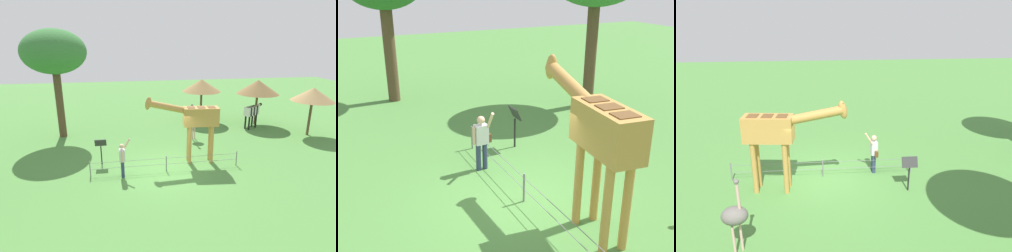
# 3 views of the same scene
# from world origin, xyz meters

# --- Properties ---
(ground_plane) EXTENTS (60.00, 60.00, 0.00)m
(ground_plane) POSITION_xyz_m (0.00, 0.00, 0.00)
(ground_plane) COLOR #4C843D
(giraffe) EXTENTS (3.64, 0.87, 3.41)m
(giraffe) POSITION_xyz_m (-1.57, -0.73, 2.24)
(giraffe) COLOR #BC8942
(giraffe) RESTS_ON ground_plane
(visitor) EXTENTS (0.55, 0.58, 1.77)m
(visitor) POSITION_xyz_m (2.03, 0.34, 0.90)
(visitor) COLOR navy
(visitor) RESTS_ON ground_plane
(info_sign) EXTENTS (0.56, 0.21, 1.32)m
(info_sign) POSITION_xyz_m (3.06, -1.19, 0.95)
(info_sign) COLOR black
(info_sign) RESTS_ON ground_plane
(wire_fence) EXTENTS (7.05, 0.05, 0.75)m
(wire_fence) POSITION_xyz_m (0.00, 0.09, 0.40)
(wire_fence) COLOR slate
(wire_fence) RESTS_ON ground_plane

